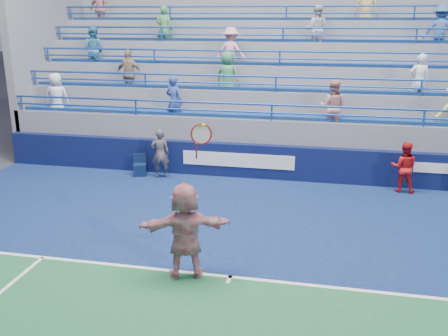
% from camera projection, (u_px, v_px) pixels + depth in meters
% --- Properties ---
extents(ground, '(120.00, 120.00, 0.00)m').
position_uv_depth(ground, '(230.00, 278.00, 9.90)').
color(ground, '#333538').
extents(sponsor_wall, '(18.00, 0.32, 1.10)m').
position_uv_depth(sponsor_wall, '(270.00, 162.00, 15.82)').
color(sponsor_wall, '#0B143D').
rests_on(sponsor_wall, ground).
extents(bleacher_stand, '(18.00, 5.60, 6.13)m').
position_uv_depth(bleacher_stand, '(282.00, 110.00, 19.07)').
color(bleacher_stand, slate).
rests_on(bleacher_stand, ground).
extents(judge_chair, '(0.51, 0.52, 0.71)m').
position_uv_depth(judge_chair, '(140.00, 169.00, 16.22)').
color(judge_chair, '#0B1939').
rests_on(judge_chair, ground).
extents(tennis_player, '(1.90, 1.13, 3.13)m').
position_uv_depth(tennis_player, '(185.00, 231.00, 9.69)').
color(tennis_player, silver).
rests_on(tennis_player, ground).
extents(line_judge, '(0.68, 0.56, 1.60)m').
position_uv_depth(line_judge, '(160.00, 154.00, 15.87)').
color(line_judge, '#141B37').
rests_on(line_judge, ground).
extents(ball_girl, '(0.79, 0.65, 1.51)m').
position_uv_depth(ball_girl, '(404.00, 167.00, 14.57)').
color(ball_girl, red).
rests_on(ball_girl, ground).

